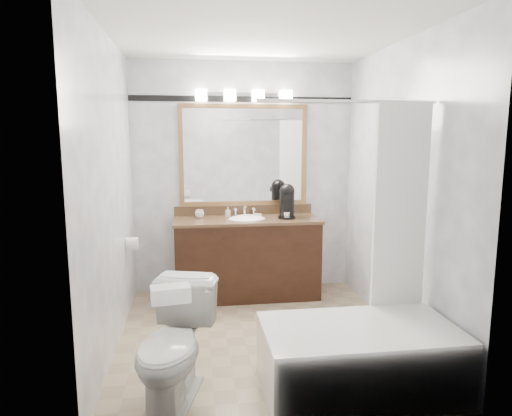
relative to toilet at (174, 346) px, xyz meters
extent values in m
cube|color=#9D8A6A|center=(0.70, 0.90, -0.39)|extent=(2.40, 2.60, 0.01)
cube|color=white|center=(0.70, 0.90, 2.12)|extent=(2.40, 2.60, 0.01)
cube|color=white|center=(0.70, 2.20, 0.87)|extent=(2.40, 0.01, 2.50)
cube|color=white|center=(0.70, -0.41, 0.87)|extent=(2.40, 0.01, 2.50)
cube|color=white|center=(-0.51, 0.90, 0.87)|extent=(0.01, 2.60, 2.50)
cube|color=white|center=(1.90, 0.90, 0.87)|extent=(0.01, 2.60, 2.50)
cube|color=black|center=(0.70, 1.91, 0.03)|extent=(1.50, 0.55, 0.82)
cube|color=brown|center=(0.70, 1.91, 0.45)|extent=(1.53, 0.58, 0.03)
cube|color=brown|center=(0.70, 2.18, 0.52)|extent=(1.53, 0.03, 0.10)
ellipsoid|color=white|center=(0.70, 1.91, 0.44)|extent=(0.44, 0.34, 0.14)
cube|color=#9B7146|center=(0.70, 2.18, 1.64)|extent=(1.40, 0.04, 0.05)
cube|color=#9B7146|center=(0.70, 2.18, 0.59)|extent=(1.40, 0.04, 0.05)
cube|color=#9B7146|center=(0.02, 2.18, 1.12)|extent=(0.05, 0.04, 1.00)
cube|color=#9B7146|center=(1.37, 2.18, 1.12)|extent=(0.05, 0.04, 1.00)
cube|color=white|center=(0.70, 2.18, 1.12)|extent=(1.30, 0.01, 1.00)
cube|color=silver|center=(0.70, 2.17, 1.77)|extent=(0.90, 0.05, 0.03)
cube|color=white|center=(0.25, 2.12, 1.75)|extent=(0.12, 0.12, 0.12)
cube|color=white|center=(0.55, 2.12, 1.75)|extent=(0.12, 0.12, 0.12)
cube|color=white|center=(0.85, 2.12, 1.75)|extent=(0.12, 0.12, 0.12)
cube|color=white|center=(1.15, 2.12, 1.75)|extent=(0.12, 0.12, 0.12)
cube|color=black|center=(0.70, 2.19, 1.72)|extent=(2.40, 0.01, 0.06)
cube|color=white|center=(1.23, -0.02, -0.16)|extent=(1.30, 0.72, 0.45)
cylinder|color=silver|center=(1.23, 0.36, 1.57)|extent=(1.30, 0.02, 0.02)
cube|color=white|center=(1.65, 0.35, 0.79)|extent=(0.40, 0.04, 1.55)
cylinder|color=white|center=(-0.44, 1.56, 0.32)|extent=(0.11, 0.12, 0.12)
imported|color=white|center=(0.00, 0.00, 0.00)|extent=(0.62, 0.84, 0.77)
cube|color=white|center=(0.00, -0.22, 0.43)|extent=(0.24, 0.15, 0.09)
cylinder|color=black|center=(1.12, 1.86, 0.48)|extent=(0.19, 0.19, 0.02)
cylinder|color=black|center=(1.13, 1.92, 0.61)|extent=(0.16, 0.16, 0.27)
sphere|color=black|center=(1.13, 1.92, 0.75)|extent=(0.16, 0.16, 0.16)
cube|color=black|center=(1.12, 1.84, 0.70)|extent=(0.12, 0.12, 0.05)
cylinder|color=silver|center=(1.12, 1.84, 0.51)|extent=(0.06, 0.06, 0.06)
imported|color=white|center=(0.21, 2.02, 0.50)|extent=(0.12, 0.12, 0.07)
imported|color=white|center=(0.21, 2.13, 0.50)|extent=(0.09, 0.09, 0.07)
imported|color=white|center=(0.51, 2.04, 0.52)|extent=(0.05, 0.06, 0.11)
cube|color=beige|center=(0.83, 2.03, 0.48)|extent=(0.09, 0.07, 0.03)
camera|label=1|loc=(0.14, -2.78, 1.33)|focal=32.00mm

